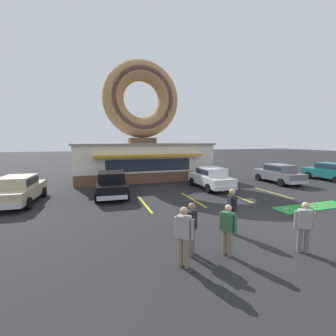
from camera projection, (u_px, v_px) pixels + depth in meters
ground_plane at (269, 226)px, 9.36m from camera, size 160.00×160.00×0.00m
donut_shop_building at (142, 139)px, 21.30m from camera, size 12.30×6.75×10.96m
putting_mat at (312, 207)px, 12.11m from camera, size 4.52×1.15×0.03m
mini_donut_near_left at (316, 205)px, 12.42m from camera, size 0.13×0.13×0.04m
mini_donut_near_right at (316, 207)px, 11.98m from camera, size 0.13×0.13×0.04m
mini_donut_mid_left at (286, 209)px, 11.66m from camera, size 0.13×0.13×0.04m
mini_donut_mid_centre at (328, 206)px, 12.24m from camera, size 0.13×0.13×0.04m
mini_donut_mid_right at (305, 205)px, 12.31m from camera, size 0.13×0.13×0.04m
mini_donut_far_left at (313, 204)px, 12.63m from camera, size 0.13×0.13×0.04m
mini_donut_far_centre at (291, 209)px, 11.62m from camera, size 0.13×0.13×0.04m
mini_donut_far_right at (327, 203)px, 12.68m from camera, size 0.13×0.13×0.04m
golf_ball at (290, 207)px, 11.97m from camera, size 0.04×0.04×0.04m
car_teal at (330, 171)px, 20.24m from camera, size 2.05×4.60×1.60m
car_champagne at (19, 189)px, 12.65m from camera, size 2.23×4.67×1.60m
car_black at (111, 183)px, 14.46m from camera, size 2.17×4.65×1.60m
car_white at (211, 177)px, 16.84m from camera, size 2.03×4.58×1.60m
car_grey at (278, 173)px, 19.01m from camera, size 2.15×4.64×1.60m
pedestrian_blue_sweater_man at (232, 209)px, 8.57m from camera, size 0.32×0.58×1.75m
pedestrian_hooded_kid at (184, 234)px, 6.27m from camera, size 0.44×0.46×1.74m
pedestrian_leather_jacket_man at (192, 226)px, 6.93m from camera, size 0.45×0.45×1.67m
pedestrian_clipboard_woman at (304, 225)px, 7.09m from camera, size 0.50×0.42×1.64m
pedestrian_beanie_man at (228, 227)px, 6.91m from camera, size 0.39×0.54×1.62m
trash_bin at (211, 174)px, 20.75m from camera, size 0.57×0.57×0.97m
parking_stripe_far_left at (144, 204)px, 12.75m from camera, size 0.12×3.60×0.01m
parking_stripe_left at (193, 199)px, 13.70m from camera, size 0.12×3.60×0.01m
parking_stripe_mid_left at (235, 196)px, 14.64m from camera, size 0.12×3.60×0.01m
parking_stripe_centre at (271, 192)px, 15.58m from camera, size 0.12×3.60×0.01m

